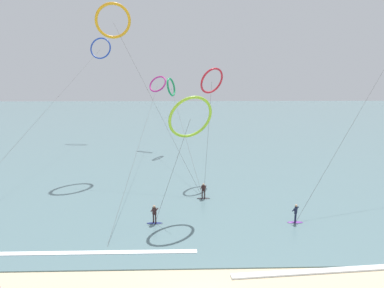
# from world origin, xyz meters

# --- Properties ---
(sea_water) EXTENTS (400.00, 200.00, 0.08)m
(sea_water) POSITION_xyz_m (0.00, 104.01, 0.04)
(sea_water) COLOR slate
(sea_water) RESTS_ON ground
(surfer_charcoal) EXTENTS (1.40, 0.68, 1.70)m
(surfer_charcoal) POSITION_xyz_m (1.16, 16.92, 0.82)
(surfer_charcoal) COLOR black
(surfer_charcoal) RESTS_ON ground
(surfer_violet) EXTENTS (1.40, 0.71, 1.70)m
(surfer_violet) POSITION_xyz_m (8.91, 10.81, 0.82)
(surfer_violet) COLOR purple
(surfer_violet) RESTS_ON ground
(surfer_navy) EXTENTS (1.40, 0.73, 1.70)m
(surfer_navy) POSITION_xyz_m (-3.50, 10.97, 0.82)
(surfer_navy) COLOR navy
(surfer_navy) RESTS_ON ground
(kite_crimson) EXTENTS (3.76, 9.74, 14.11)m
(kite_crimson) POSITION_xyz_m (2.63, 24.92, 12.47)
(kite_crimson) COLOR red
(kite_crimson) RESTS_ON ground
(kite_lime) EXTENTS (5.56, 3.80, 11.18)m
(kite_lime) POSITION_xyz_m (-0.29, 12.96, 9.20)
(kite_lime) COLOR #8CC62D
(kite_lime) RESTS_ON ground
(kite_amber) EXTENTS (14.08, 14.73, 22.58)m
(kite_amber) POSITION_xyz_m (-10.23, 29.62, 20.34)
(kite_amber) COLOR orange
(kite_amber) RESTS_ON ground
(kite_emerald) EXTENTS (5.20, 25.53, 13.17)m
(kite_emerald) POSITION_xyz_m (-3.05, 40.69, 11.51)
(kite_emerald) COLOR #199351
(kite_emerald) RESTS_ON ground
(kite_magenta) EXTENTS (4.26, 40.95, 13.62)m
(kite_magenta) POSITION_xyz_m (-5.78, 45.69, 12.01)
(kite_magenta) COLOR #CC288E
(kite_magenta) RESTS_ON ground
(kite_cobalt) EXTENTS (4.95, 53.21, 21.99)m
(kite_cobalt) POSITION_xyz_m (-18.83, 56.35, 19.59)
(kite_cobalt) COLOR #2647B7
(kite_cobalt) RESTS_ON ground
(wave_crest_near) EXTENTS (17.15, 1.77, 0.12)m
(wave_crest_near) POSITION_xyz_m (10.63, 3.71, 0.06)
(wave_crest_near) COLOR white
(wave_crest_near) RESTS_ON ground
(wave_crest_mid) EXTENTS (15.25, 0.57, 0.12)m
(wave_crest_mid) POSITION_xyz_m (-7.60, 6.17, 0.06)
(wave_crest_mid) COLOR white
(wave_crest_mid) RESTS_ON ground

